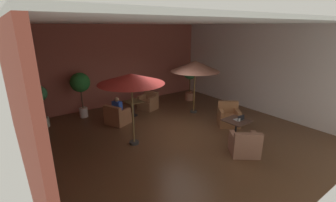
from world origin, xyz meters
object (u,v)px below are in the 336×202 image
cafe_table_front_left (236,124)px  open_laptop (240,119)px  iced_drink_cup (239,120)px  potted_tree_mid_right (190,77)px  patron_blue_shirt (117,107)px  potted_tree_left_corner (40,101)px  potted_tree_mid_left (80,85)px  armchair_front_right_north (117,117)px  cafe_table_front_right (133,104)px  armchair_front_left_north (245,145)px  armchair_front_left_east (229,117)px  patio_umbrella_tall_red (131,79)px  armchair_front_right_east (148,103)px  patio_umbrella_center_beige (195,66)px

cafe_table_front_left → open_laptop: 0.23m
open_laptop → iced_drink_cup: bearing=-150.2°
potted_tree_mid_right → patron_blue_shirt: 4.48m
potted_tree_left_corner → potted_tree_mid_left: (1.59, 0.14, 0.34)m
cafe_table_front_left → patron_blue_shirt: patron_blue_shirt is taller
armchair_front_right_north → potted_tree_left_corner: bearing=150.4°
cafe_table_front_right → patron_blue_shirt: size_ratio=1.09×
cafe_table_front_right → potted_tree_left_corner: potted_tree_left_corner is taller
armchair_front_left_north → armchair_front_left_east: (1.38, 1.79, 0.02)m
potted_tree_mid_left → patron_blue_shirt: 1.90m
armchair_front_left_east → patio_umbrella_tall_red: (-3.79, 0.79, 1.87)m
armchair_front_right_east → potted_tree_left_corner: bearing=172.0°
armchair_front_right_north → patio_umbrella_tall_red: size_ratio=0.44×
patio_umbrella_tall_red → patio_umbrella_center_beige: (3.63, 1.09, -0.10)m
patio_umbrella_tall_red → potted_tree_left_corner: size_ratio=1.44×
armchair_front_left_east → potted_tree_mid_left: potted_tree_mid_left is taller
patio_umbrella_center_beige → patron_blue_shirt: patio_umbrella_center_beige is taller
armchair_front_left_north → potted_tree_mid_right: (2.29, 5.18, 0.91)m
armchair_front_left_east → potted_tree_mid_left: (-4.39, 4.23, 1.08)m
armchair_front_right_north → patio_umbrella_tall_red: 2.70m
armchair_front_right_east → potted_tree_mid_left: 3.10m
armchair_front_right_north → open_laptop: bearing=-51.4°
potted_tree_left_corner → open_laptop: 7.37m
armchair_front_right_north → cafe_table_front_right: bearing=23.5°
potted_tree_mid_left → open_laptop: bearing=-53.9°
armchair_front_left_north → potted_tree_left_corner: bearing=128.0°
iced_drink_cup → armchair_front_left_east: bearing=55.2°
potted_tree_left_corner → potted_tree_mid_right: 6.92m
armchair_front_left_north → patio_umbrella_tall_red: patio_umbrella_tall_red is taller
armchair_front_left_east → patio_umbrella_center_beige: patio_umbrella_center_beige is taller
cafe_table_front_right → iced_drink_cup: (1.86, -4.12, 0.20)m
open_laptop → cafe_table_front_right: bearing=115.7°
armchair_front_right_north → patio_umbrella_center_beige: 3.90m
cafe_table_front_right → armchair_front_right_north: size_ratio=0.71×
patio_umbrella_tall_red → potted_tree_left_corner: (-2.19, 3.30, -1.13)m
patron_blue_shirt → patio_umbrella_center_beige: bearing=-14.0°
armchair_front_left_north → potted_tree_left_corner: size_ratio=0.68×
armchair_front_left_east → armchair_front_right_east: (-1.59, 3.47, -0.02)m
armchair_front_left_north → potted_tree_mid_left: bearing=116.6°
cafe_table_front_left → potted_tree_mid_right: potted_tree_mid_right is taller
patio_umbrella_tall_red → patron_blue_shirt: (0.31, 1.92, -1.49)m
armchair_front_left_east → patron_blue_shirt: 4.43m
armchair_front_right_east → iced_drink_cup: size_ratio=8.71×
armchair_front_left_north → iced_drink_cup: bearing=48.9°
potted_tree_left_corner → armchair_front_right_north: bearing=-29.6°
patio_umbrella_tall_red → potted_tree_left_corner: bearing=123.5°
armchair_front_right_east → patron_blue_shirt: size_ratio=1.42×
armchair_front_right_north → cafe_table_front_left: bearing=-51.8°
cafe_table_front_right → patio_umbrella_tall_red: size_ratio=0.31×
potted_tree_mid_right → armchair_front_left_east: bearing=-105.0°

